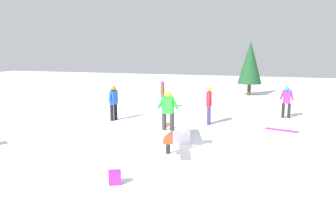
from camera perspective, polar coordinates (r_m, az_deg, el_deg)
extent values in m
plane|color=white|center=(11.76, 0.00, -6.33)|extent=(60.00, 60.00, 0.00)
cylinder|color=black|center=(11.67, 0.00, -4.83)|extent=(0.14, 0.14, 0.64)
cube|color=#A53F1E|center=(11.58, 0.00, -3.12)|extent=(2.56, 1.01, 0.08)
cube|color=white|center=(13.55, -0.01, -2.77)|extent=(2.16, 1.96, 0.60)
cube|color=silver|center=(11.57, 0.00, -2.85)|extent=(1.56, 0.30, 0.03)
cylinder|color=#2E2D2F|center=(11.55, -0.59, -1.46)|extent=(0.13, 0.13, 0.53)
cylinder|color=#2E2D2F|center=(11.47, 0.60, -1.54)|extent=(0.13, 0.13, 0.53)
cube|color=green|center=(11.42, 0.00, 1.00)|extent=(0.20, 0.33, 0.49)
cylinder|color=green|center=(11.46, -0.96, 1.60)|extent=(0.08, 0.29, 0.45)
cylinder|color=green|center=(11.34, 0.97, 1.50)|extent=(0.08, 0.29, 0.45)
sphere|color=yellow|center=(11.37, 0.00, 2.74)|extent=(0.21, 0.21, 0.21)
cylinder|color=black|center=(18.14, 17.13, 0.23)|extent=(0.14, 0.14, 0.68)
cylinder|color=black|center=(18.13, 17.95, 0.18)|extent=(0.14, 0.14, 0.68)
cube|color=purple|center=(18.04, 17.65, 2.13)|extent=(0.22, 0.35, 0.55)
cylinder|color=purple|center=(18.03, 17.00, 2.56)|extent=(0.09, 0.22, 0.49)
cylinder|color=purple|center=(18.02, 18.34, 2.48)|extent=(0.09, 0.22, 0.49)
sphere|color=teal|center=(17.99, 17.71, 3.33)|extent=(0.22, 0.22, 0.22)
cylinder|color=navy|center=(16.14, 6.25, -0.41)|extent=(0.15, 0.15, 0.78)
cylinder|color=navy|center=(15.86, 6.21, -0.60)|extent=(0.15, 0.15, 0.78)
cube|color=red|center=(15.89, 6.28, 1.93)|extent=(0.39, 0.27, 0.60)
cylinder|color=red|center=(16.09, 6.32, 2.52)|extent=(0.21, 0.12, 0.53)
cylinder|color=red|center=(15.65, 6.25, 2.30)|extent=(0.21, 0.12, 0.53)
sphere|color=yellow|center=(15.83, 6.31, 3.41)|extent=(0.23, 0.23, 0.23)
cylinder|color=black|center=(17.06, -7.98, 0.05)|extent=(0.15, 0.15, 0.73)
cylinder|color=black|center=(16.83, -8.54, -0.10)|extent=(0.15, 0.15, 0.73)
cube|color=blue|center=(16.84, -8.32, 2.18)|extent=(0.40, 0.29, 0.59)
cylinder|color=blue|center=(17.01, -7.87, 2.72)|extent=(0.26, 0.14, 0.53)
cylinder|color=blue|center=(16.64, -8.79, 2.53)|extent=(0.26, 0.14, 0.53)
sphere|color=orange|center=(16.79, -8.35, 3.57)|extent=(0.23, 0.23, 0.23)
cylinder|color=#374379|center=(19.71, -0.86, 1.47)|extent=(0.14, 0.14, 0.70)
cylinder|color=#374379|center=(19.96, -0.83, 1.58)|extent=(0.14, 0.14, 0.70)
cube|color=brown|center=(19.75, -0.85, 3.32)|extent=(0.38, 0.29, 0.55)
cylinder|color=brown|center=(19.53, -0.87, 3.60)|extent=(0.22, 0.13, 0.49)
cylinder|color=brown|center=(19.94, -0.83, 3.74)|extent=(0.22, 0.13, 0.49)
sphere|color=purple|center=(19.71, -0.85, 4.42)|extent=(0.21, 0.21, 0.21)
cube|color=#D32AA3|center=(15.49, 16.94, -2.67)|extent=(0.68, 1.34, 0.02)
cube|color=purple|center=(9.32, -8.12, -9.84)|extent=(0.33, 0.37, 0.34)
cylinder|color=#4C331E|center=(25.62, 12.25, 3.38)|extent=(0.24, 0.24, 0.79)
cone|color=#194723|center=(25.48, 12.40, 7.40)|extent=(1.58, 1.58, 2.81)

